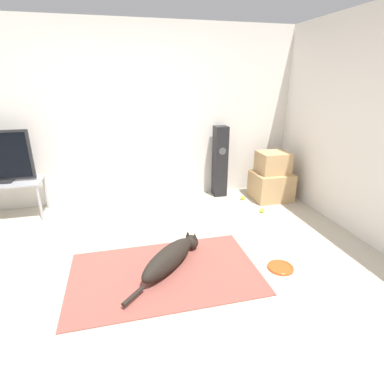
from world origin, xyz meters
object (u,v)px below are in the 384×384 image
Objects in this scene: frisbee at (280,267)px; floor_speaker at (220,162)px; tv_stand at (2,187)px; cardboard_box_upper at (273,162)px; cardboard_box_lower at (271,186)px; tennis_ball_by_boxes at (243,198)px; tennis_ball_near_speaker at (262,210)px; dog at (171,257)px.

frisbee is 0.23× the size of floor_speaker.
tv_stand is (-3.04, 1.97, 0.43)m from frisbee.
floor_speaker is at bearing 88.48° from frisbee.
floor_speaker is at bearing 155.88° from cardboard_box_upper.
cardboard_box_lower is 0.51× the size of floor_speaker.
cardboard_box_upper is 0.81m from floor_speaker.
tennis_ball_by_boxes is (0.35, 1.80, 0.02)m from frisbee.
frisbee is 1.35m from tennis_ball_near_speaker.
tennis_ball_by_boxes is (-0.44, 0.05, -0.18)m from cardboard_box_lower.
floor_speaker reaches higher than dog.
dog is at bearing -132.91° from tennis_ball_by_boxes.
cardboard_box_upper is at bearing 38.73° from dog.
tennis_ball_by_boxes is at bearing 79.03° from frisbee.
cardboard_box_lower is 0.89m from floor_speaker.
tennis_ball_by_boxes is 1.00× the size of tennis_ball_near_speaker.
floor_speaker is at bearing 154.42° from cardboard_box_lower.
tennis_ball_by_boxes is 0.52m from tennis_ball_near_speaker.
floor_speaker reaches higher than tennis_ball_near_speaker.
cardboard_box_upper is (1.87, 1.50, 0.46)m from dog.
cardboard_box_lower is 0.62m from tennis_ball_near_speaker.
cardboard_box_upper is 6.76× the size of tennis_ball_by_boxes.
cardboard_box_lower is 1.28× the size of cardboard_box_upper.
dog reaches higher than tennis_ball_by_boxes.
floor_speaker reaches higher than cardboard_box_lower.
floor_speaker is at bearing 114.21° from tennis_ball_near_speaker.
tennis_ball_by_boxes is at bearing 176.48° from cardboard_box_upper.
dog is 1.55× the size of cardboard_box_lower.
dog is 2.38m from cardboard_box_lower.
tennis_ball_near_speaker is at bearing -127.29° from cardboard_box_upper.
frisbee is at bearing -108.37° from tennis_ball_near_speaker.
dog reaches higher than frisbee.
dog is at bearing 165.69° from frisbee.
tennis_ball_by_boxes is at bearing -46.15° from floor_speaker.
tennis_ball_near_speaker is (0.37, -0.82, -0.52)m from floor_speaker.
cardboard_box_upper is at bearing 52.71° from tennis_ball_near_speaker.
cardboard_box_lower is (1.86, 1.48, 0.08)m from dog.
frisbee is at bearing -114.33° from cardboard_box_lower.
cardboard_box_upper reaches higher than tennis_ball_by_boxes.
cardboard_box_upper reaches higher than dog.
floor_speaker is at bearing 133.85° from tennis_ball_by_boxes.
cardboard_box_upper is at bearing -24.12° from floor_speaker.
tennis_ball_by_boxes is at bearing 47.09° from dog.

